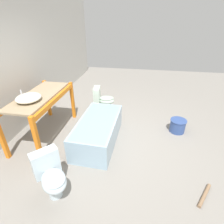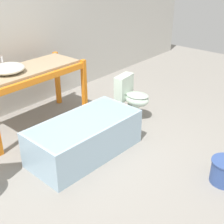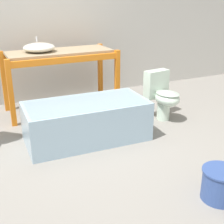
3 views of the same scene
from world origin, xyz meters
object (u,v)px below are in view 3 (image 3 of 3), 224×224
(bathtub_main, at_px, (87,118))
(bucket_white, at_px, (221,184))
(sink_basin, at_px, (39,47))
(toilet_far, at_px, (163,95))

(bathtub_main, xyz_separation_m, bucket_white, (0.66, -1.70, -0.13))
(bathtub_main, bearing_deg, bucket_white, -66.92)
(bathtub_main, height_order, bucket_white, bathtub_main)
(sink_basin, height_order, toilet_far, sink_basin)
(bathtub_main, relative_size, toilet_far, 2.19)
(toilet_far, height_order, bucket_white, toilet_far)
(sink_basin, distance_m, bucket_white, 3.19)
(toilet_far, bearing_deg, bathtub_main, -178.92)
(sink_basin, distance_m, bathtub_main, 1.45)
(bucket_white, bearing_deg, sink_basin, 107.41)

